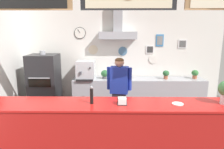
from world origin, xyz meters
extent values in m
cube|color=gray|center=(0.00, 2.43, 1.53)|extent=(5.59, 0.12, 3.06)
cube|color=white|center=(0.00, 2.36, 1.53)|extent=(5.55, 0.01, 3.02)
cylinder|color=black|center=(-1.17, 2.35, 2.10)|extent=(0.31, 0.02, 0.31)
cylinder|color=white|center=(-1.17, 2.33, 2.10)|extent=(0.29, 0.01, 0.29)
cube|color=black|center=(-1.20, 2.33, 2.15)|extent=(0.07, 0.01, 0.10)
cylinder|color=beige|center=(-0.82, 2.34, 1.64)|extent=(0.26, 0.02, 0.26)
cylinder|color=teal|center=(0.01, 2.34, 1.60)|extent=(0.25, 0.02, 0.25)
cylinder|color=white|center=(0.88, 2.34, 1.37)|extent=(0.24, 0.02, 0.24)
cube|color=teal|center=(1.03, 2.35, 1.90)|extent=(0.21, 0.02, 0.33)
cube|color=gray|center=(1.03, 2.34, 1.90)|extent=(0.15, 0.01, 0.24)
cube|color=white|center=(0.77, 2.35, 1.65)|extent=(0.23, 0.02, 0.23)
cube|color=#353535|center=(0.77, 2.34, 1.65)|extent=(0.16, 0.01, 0.17)
cube|color=white|center=(1.67, 2.35, 1.81)|extent=(0.24, 0.02, 0.25)
cube|color=#545454|center=(1.67, 2.34, 1.81)|extent=(0.18, 0.01, 0.18)
cube|color=#A3A5AD|center=(-0.13, 2.20, 2.04)|extent=(1.02, 0.32, 0.20)
cube|color=#A3A5AD|center=(-0.13, 2.25, 2.57)|extent=(0.24, 0.24, 0.86)
cube|color=#B21916|center=(0.00, -0.33, 0.50)|extent=(4.88, 0.63, 1.01)
cube|color=red|center=(0.00, -0.33, 1.02)|extent=(4.98, 0.66, 0.03)
cube|color=#A3A5AD|center=(0.44, 2.03, 0.44)|extent=(3.55, 0.58, 0.89)
cube|color=gray|center=(0.44, 2.03, 0.16)|extent=(3.37, 0.53, 0.02)
cube|color=#232326|center=(-2.04, 1.76, 0.79)|extent=(0.72, 0.68, 1.57)
cube|color=black|center=(-2.04, 1.41, 0.91)|extent=(0.54, 0.02, 0.20)
cube|color=#A3A5AD|center=(-2.04, 1.39, 1.04)|extent=(0.51, 0.02, 0.02)
cylinder|color=#A3A5AD|center=(-2.04, 1.76, 1.62)|extent=(0.14, 0.14, 0.10)
cube|color=#232328|center=(-0.11, 0.94, 0.41)|extent=(0.32, 0.24, 0.82)
cube|color=#1E339E|center=(-0.11, 0.94, 1.11)|extent=(0.42, 0.28, 0.58)
cylinder|color=#1E339E|center=(0.12, 0.91, 1.14)|extent=(0.08, 0.08, 0.50)
cylinder|color=#1E339E|center=(-0.34, 0.98, 1.14)|extent=(0.08, 0.08, 0.50)
sphere|color=tan|center=(-0.11, 0.94, 1.49)|extent=(0.20, 0.20, 0.20)
ellipsoid|color=#4C331E|center=(-0.11, 0.94, 1.54)|extent=(0.19, 0.19, 0.11)
cube|color=silver|center=(-0.99, 2.01, 1.13)|extent=(0.48, 0.46, 0.49)
cylinder|color=#4C4C51|center=(-1.09, 1.74, 1.11)|extent=(0.06, 0.06, 0.06)
cube|color=black|center=(-0.99, 1.73, 0.91)|extent=(0.43, 0.10, 0.04)
sphere|color=black|center=(-0.85, 1.75, 1.23)|extent=(0.04, 0.04, 0.04)
cylinder|color=#9E563D|center=(1.96, 2.05, 0.94)|extent=(0.12, 0.12, 0.09)
ellipsoid|color=#387A3D|center=(1.96, 2.05, 1.05)|extent=(0.18, 0.18, 0.16)
cylinder|color=#4C4C51|center=(-0.48, 2.01, 0.92)|extent=(0.13, 0.13, 0.07)
ellipsoid|color=#2D6638|center=(-0.48, 2.01, 1.03)|extent=(0.21, 0.21, 0.19)
cylinder|color=#9E563D|center=(1.17, 1.99, 0.94)|extent=(0.11, 0.11, 0.10)
ellipsoid|color=#2D6638|center=(1.17, 1.99, 1.05)|extent=(0.17, 0.17, 0.15)
cube|color=#262628|center=(-0.10, -0.37, 1.04)|extent=(0.15, 0.15, 0.01)
cylinder|color=#262628|center=(-0.17, -0.37, 1.10)|extent=(0.01, 0.01, 0.12)
cylinder|color=#262628|center=(-0.02, -0.37, 1.10)|extent=(0.01, 0.01, 0.12)
cube|color=white|center=(-0.10, -0.37, 1.09)|extent=(0.13, 0.13, 0.10)
cylinder|color=black|center=(-0.57, -0.35, 1.16)|extent=(0.05, 0.05, 0.24)
sphere|color=gray|center=(-0.57, -0.35, 1.30)|extent=(0.05, 0.05, 0.05)
cylinder|color=white|center=(0.77, -0.36, 1.04)|extent=(0.18, 0.18, 0.01)
camera|label=1|loc=(-0.22, -3.37, 2.14)|focal=32.63mm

